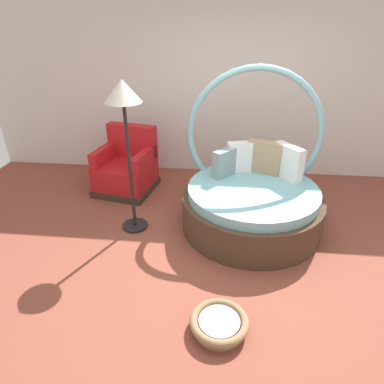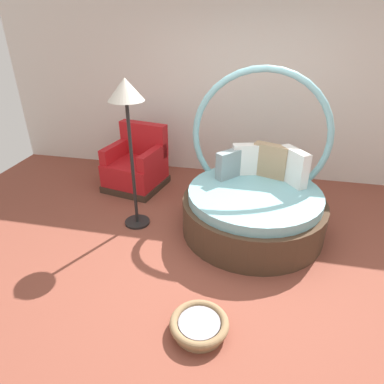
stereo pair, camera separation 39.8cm
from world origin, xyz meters
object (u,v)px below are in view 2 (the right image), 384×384
(pet_basket, at_px, (199,325))
(red_armchair, at_px, (137,166))
(floor_lamp, at_px, (127,105))
(round_daybed, at_px, (254,200))

(pet_basket, bearing_deg, red_armchair, 120.44)
(pet_basket, relative_size, floor_lamp, 0.28)
(round_daybed, relative_size, red_armchair, 2.03)
(red_armchair, relative_size, floor_lamp, 0.52)
(floor_lamp, bearing_deg, pet_basket, -53.23)
(red_armchair, distance_m, floor_lamp, 1.62)
(floor_lamp, bearing_deg, red_armchair, 109.57)
(red_armchair, distance_m, pet_basket, 2.92)
(pet_basket, bearing_deg, floor_lamp, 126.77)
(round_daybed, xyz_separation_m, red_armchair, (-1.82, 0.80, -0.06))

